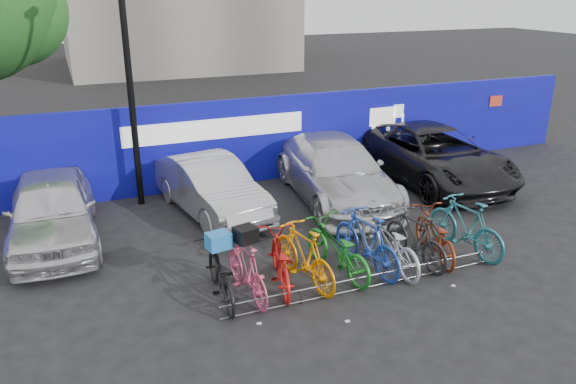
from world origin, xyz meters
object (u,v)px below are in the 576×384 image
car_3 (433,155)px  bike_6 (389,242)px  lamppost (129,76)px  car_2 (335,170)px  bike_8 (435,235)px  bike_3 (304,255)px  bike_2 (280,261)px  bike_7 (415,238)px  bike_rack (366,282)px  car_0 (52,209)px  bike_9 (466,226)px  bike_1 (247,269)px  bike_5 (366,242)px  car_1 (211,187)px  bike_0 (220,274)px  bike_4 (337,249)px

car_3 → bike_6: car_3 is taller
lamppost → car_2: 5.62m
bike_8 → bike_3: bearing=12.3°
bike_2 → bike_7: bike_7 is taller
bike_3 → bike_8: bearing=169.3°
bike_rack → car_0: size_ratio=1.26×
bike_3 → bike_6: size_ratio=0.93×
car_3 → bike_9: (-2.12, -4.12, -0.16)m
car_2 → bike_1: car_2 is taller
car_2 → bike_1: (-3.70, -3.84, -0.23)m
bike_1 → bike_5: (2.48, 0.07, 0.07)m
car_1 → bike_8: (3.62, -4.05, -0.18)m
bike_8 → lamppost: bearing=-33.7°
bike_1 → car_0: bearing=-54.4°
bike_6 → bike_9: bearing=177.9°
car_1 → bike_0: (-0.90, -3.98, -0.18)m
bike_0 → bike_9: (5.25, -0.14, 0.11)m
car_0 → bike_4: (5.04, -3.65, -0.22)m
car_0 → bike_0: car_0 is taller
bike_8 → bike_9: (0.72, -0.07, 0.11)m
car_2 → car_3: size_ratio=0.96×
car_1 → bike_4: 4.20m
bike_rack → bike_2: bike_2 is taller
bike_rack → bike_6: 1.12m
bike_8 → bike_9: size_ratio=0.94×
car_2 → bike_5: 3.96m
bike_3 → bike_5: (1.34, 0.04, 0.02)m
car_1 → bike_1: size_ratio=2.28×
car_1 → bike_rack: bearing=-80.7°
lamppost → bike_3: lamppost is taller
lamppost → car_0: bearing=-142.5°
car_2 → bike_1: bearing=-127.4°
bike_1 → bike_4: bearing=179.8°
car_1 → bike_2: car_1 is taller
bike_9 → bike_4: bearing=-12.4°
car_1 → bike_2: bearing=-96.5°
car_1 → bike_6: 4.79m
car_1 → car_3: size_ratio=0.74×
lamppost → bike_1: lamppost is taller
bike_3 → bike_6: bearing=168.4°
bike_6 → car_3: bearing=-134.8°
car_0 → lamppost: bearing=38.7°
bike_0 → bike_7: 4.01m
bike_2 → bike_8: bike_2 is taller
car_2 → bike_0: size_ratio=2.80×
car_3 → bike_2: (-6.21, -3.95, -0.26)m
bike_3 → bike_5: bearing=171.0°
bike_7 → bike_0: bearing=-8.1°
car_2 → bike_9: 4.03m
bike_6 → bike_0: bearing=-2.3°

